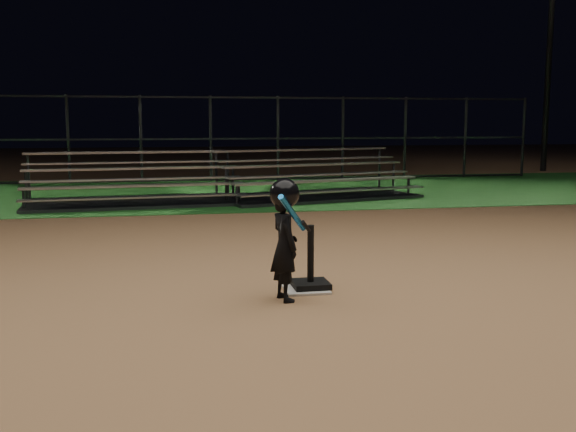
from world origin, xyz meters
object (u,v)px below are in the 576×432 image
Objects in this scene: child_batter at (285,236)px; home_plate at (306,289)px; light_pole_right at (551,29)px; bleacher_left at (134,194)px; batting_tee at (310,276)px; bleacher_right at (316,188)px.

home_plate is at bearing -53.38° from child_batter.
light_pole_right is at bearing -51.09° from child_batter.
bleacher_left is at bearing 104.51° from home_plate.
bleacher_left is at bearing -153.19° from light_pole_right.
child_batter is 0.15× the size of light_pole_right.
batting_tee is 8.08m from bleacher_left.
light_pole_right is (12.00, 14.94, 4.93)m from home_plate.
light_pole_right is (11.94, 14.90, 4.81)m from batting_tee.
batting_tee is 0.08× the size of light_pole_right.
light_pole_right is (9.96, 6.72, 4.72)m from bleacher_right.
child_batter is 8.38m from bleacher_left.
bleacher_left is at bearing -0.25° from child_batter.
bleacher_left is 0.56× the size of light_pole_right.
light_pole_right is at bearing 51.29° from batting_tee.
child_batter reaches higher than batting_tee.
light_pole_right is at bearing 21.56° from bleacher_left.
home_plate is 0.09× the size of bleacher_right.
home_plate is at bearing -118.85° from bleacher_right.
batting_tee is 8.42m from bleacher_right.
batting_tee reaches higher than home_plate.
home_plate is at bearing -80.74° from bleacher_left.
child_batter is at bearing -131.10° from home_plate.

